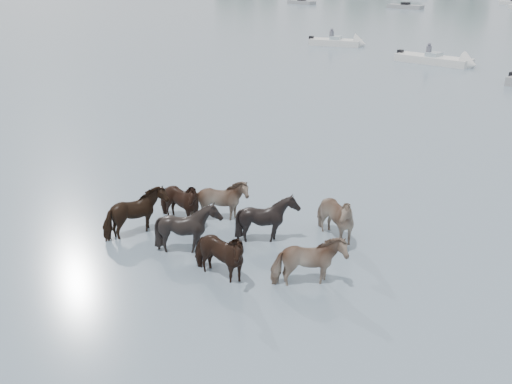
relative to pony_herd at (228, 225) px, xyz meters
The scene contains 4 objects.
ground 0.70m from the pony_herd, 129.17° to the right, with size 400.00×400.00×0.00m, color slate.
pony_herd is the anchor object (origin of this frame).
motorboat_a 28.89m from the pony_herd, 102.75° to the left, with size 5.69×1.86×1.92m.
motorboat_f 35.47m from the pony_herd, 117.19° to the left, with size 4.79×3.02×1.92m.
Camera 1 is at (8.76, -8.73, 6.52)m, focal length 39.82 mm.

